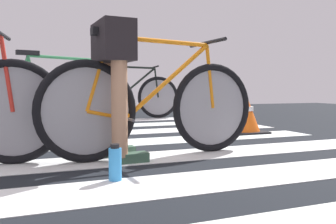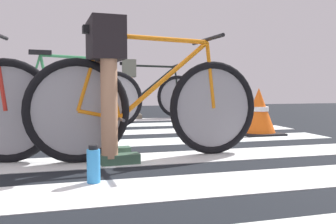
{
  "view_description": "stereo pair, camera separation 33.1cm",
  "coord_description": "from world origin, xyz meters",
  "views": [
    {
      "loc": [
        -0.36,
        -2.75,
        0.54
      ],
      "look_at": [
        0.71,
        0.01,
        0.34
      ],
      "focal_mm": 38.02,
      "sensor_mm": 36.0,
      "label": 1
    },
    {
      "loc": [
        -0.02,
        -2.75,
        0.54
      ],
      "look_at": [
        0.71,
        0.01,
        0.34
      ],
      "focal_mm": 38.02,
      "sensor_mm": 36.0,
      "label": 2
    }
  ],
  "objects": [
    {
      "name": "ground",
      "position": [
        0.0,
        0.0,
        0.01
      ],
      "size": [
        18.0,
        14.0,
        0.02
      ],
      "color": "black"
    },
    {
      "name": "crosswalk_markings",
      "position": [
        0.01,
        0.13,
        0.02
      ],
      "size": [
        5.39,
        5.78,
        0.0
      ],
      "color": "silver",
      "rests_on": "ground"
    },
    {
      "name": "bicycle_1_of_4",
      "position": [
        0.51,
        -0.23,
        0.41
      ],
      "size": [
        1.74,
        0.52,
        0.93
      ],
      "rotation": [
        0.0,
        0.0,
        0.07
      ],
      "color": "black",
      "rests_on": "ground"
    },
    {
      "name": "cyclist_1_of_4",
      "position": [
        0.2,
        -0.25,
        0.66
      ],
      "size": [
        0.34,
        0.42,
        0.98
      ],
      "rotation": [
        0.0,
        0.0,
        0.07
      ],
      "color": "#A87A5B",
      "rests_on": "ground"
    },
    {
      "name": "bicycle_3_of_4",
      "position": [
        -0.03,
        1.56,
        0.41
      ],
      "size": [
        1.72,
        0.54,
        0.93
      ],
      "rotation": [
        0.0,
        0.0,
        0.16
      ],
      "color": "black",
      "rests_on": "ground"
    },
    {
      "name": "bicycle_4_of_4",
      "position": [
        1.19,
        3.08,
        0.41
      ],
      "size": [
        1.73,
        0.52,
        0.93
      ],
      "rotation": [
        0.0,
        0.0,
        -0.11
      ],
      "color": "black",
      "rests_on": "ground"
    },
    {
      "name": "cyclist_4_of_4",
      "position": [
        0.88,
        3.12,
        0.64
      ],
      "size": [
        0.35,
        0.43,
        0.96
      ],
      "rotation": [
        0.0,
        0.0,
        -0.11
      ],
      "color": "#A87A5B",
      "rests_on": "ground"
    },
    {
      "name": "water_bottle",
      "position": [
        0.08,
        -0.82,
        0.12
      ],
      "size": [
        0.07,
        0.07,
        0.21
      ],
      "color": "#3492DF",
      "rests_on": "ground"
    },
    {
      "name": "traffic_cone",
      "position": [
        1.94,
        0.76,
        0.26
      ],
      "size": [
        0.45,
        0.45,
        0.51
      ],
      "color": "black",
      "rests_on": "ground"
    }
  ]
}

